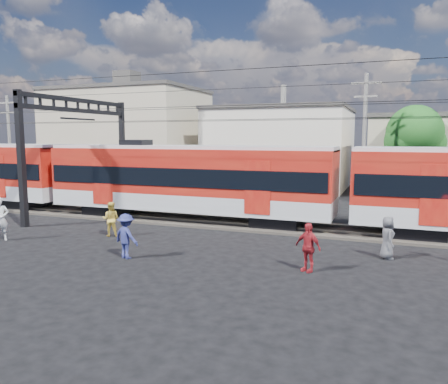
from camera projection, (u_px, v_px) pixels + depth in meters
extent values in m
plane|color=black|center=(162.00, 265.00, 15.89)|extent=(120.00, 120.00, 0.00)
cube|color=#2D2823|center=(235.00, 223.00, 23.29)|extent=(70.00, 3.40, 0.12)
cube|color=#59544C|center=(230.00, 224.00, 22.58)|extent=(70.00, 0.12, 0.12)
cube|color=#59544C|center=(240.00, 219.00, 23.97)|extent=(70.00, 0.12, 0.12)
cube|color=black|center=(26.00, 203.00, 28.41)|extent=(2.40, 2.20, 0.70)
cube|color=black|center=(110.00, 209.00, 26.07)|extent=(2.40, 2.20, 0.70)
cube|color=black|center=(277.00, 221.00, 22.44)|extent=(2.40, 2.20, 0.70)
cube|color=#A0A2A8|center=(187.00, 200.00, 24.15)|extent=(16.00, 3.00, 0.90)
cube|color=maroon|center=(187.00, 171.00, 23.95)|extent=(16.00, 3.00, 2.40)
cube|color=black|center=(187.00, 175.00, 23.98)|extent=(15.68, 3.08, 0.95)
cube|color=#A0A2A8|center=(187.00, 148.00, 23.79)|extent=(16.00, 2.60, 0.25)
cube|color=black|center=(416.00, 231.00, 20.11)|extent=(2.40, 2.20, 0.70)
cube|color=black|center=(21.00, 159.00, 22.24)|extent=(0.30, 0.30, 7.00)
cube|color=black|center=(122.00, 153.00, 30.57)|extent=(0.30, 0.30, 7.00)
cube|color=black|center=(78.00, 100.00, 25.99)|extent=(0.25, 9.30, 0.25)
cube|color=black|center=(78.00, 111.00, 26.07)|extent=(0.25, 9.30, 0.25)
cylinder|color=black|center=(231.00, 120.00, 21.95)|extent=(70.00, 0.03, 0.03)
cylinder|color=black|center=(240.00, 121.00, 23.25)|extent=(70.00, 0.03, 0.03)
cylinder|color=black|center=(231.00, 106.00, 21.86)|extent=(70.00, 0.03, 0.03)
cylinder|color=black|center=(240.00, 107.00, 23.16)|extent=(70.00, 0.03, 0.03)
cylinder|color=black|center=(209.00, 71.00, 19.11)|extent=(70.00, 0.03, 0.03)
cylinder|color=black|center=(255.00, 88.00, 25.59)|extent=(70.00, 0.03, 0.03)
cube|color=tan|center=(129.00, 138.00, 43.59)|extent=(14.00, 10.00, 9.00)
cube|color=#3F3D3A|center=(127.00, 91.00, 43.00)|extent=(14.28, 10.20, 0.30)
cube|color=beige|center=(283.00, 149.00, 41.16)|extent=(12.00, 12.00, 7.00)
cube|color=#3F3D3A|center=(283.00, 110.00, 40.70)|extent=(12.24, 12.24, 0.30)
cylinder|color=slate|center=(364.00, 143.00, 27.11)|extent=(0.24, 0.24, 8.50)
cube|color=slate|center=(366.00, 83.00, 26.65)|extent=(1.80, 0.12, 0.12)
cube|color=slate|center=(366.00, 96.00, 26.75)|extent=(1.40, 0.12, 0.12)
cylinder|color=slate|center=(10.00, 144.00, 36.16)|extent=(0.24, 0.24, 8.00)
cube|color=slate|center=(7.00, 103.00, 35.73)|extent=(1.80, 0.12, 0.12)
cube|color=slate|center=(8.00, 113.00, 35.84)|extent=(1.40, 0.12, 0.12)
cylinder|color=#382619|center=(412.00, 177.00, 29.11)|extent=(0.36, 0.36, 3.92)
sphere|color=#164513|center=(415.00, 133.00, 28.74)|extent=(3.64, 3.64, 3.64)
sphere|color=#164513|center=(424.00, 143.00, 28.89)|extent=(2.80, 2.80, 2.80)
imported|color=silver|center=(0.00, 219.00, 19.57)|extent=(0.82, 0.85, 1.96)
imported|color=gold|center=(111.00, 219.00, 20.44)|extent=(0.95, 0.85, 1.63)
imported|color=navy|center=(126.00, 236.00, 16.70)|extent=(1.25, 0.91, 1.73)
imported|color=maroon|center=(308.00, 247.00, 15.08)|extent=(1.09, 0.81, 1.72)
imported|color=#46464A|center=(387.00, 238.00, 16.65)|extent=(0.74, 0.92, 1.64)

